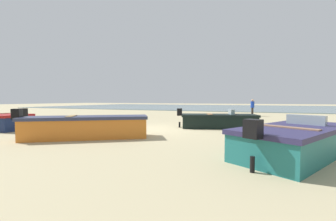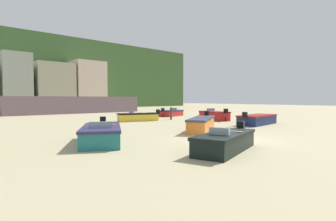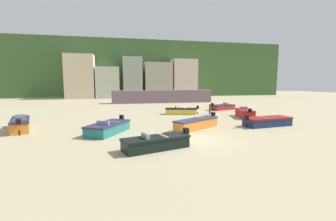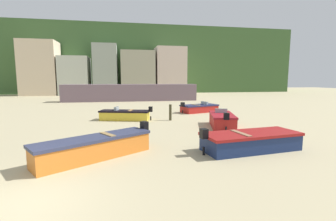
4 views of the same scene
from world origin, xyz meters
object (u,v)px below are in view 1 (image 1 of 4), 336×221
(boat_black_4, at_px, (218,121))
(beach_walker_foreground, at_px, (252,106))
(boat_orange_5, at_px, (86,127))
(boat_teal_7, at_px, (295,141))

(boat_black_4, relative_size, beach_walker_foreground, 2.69)
(boat_black_4, height_order, boat_orange_5, boat_orange_5)
(beach_walker_foreground, bearing_deg, boat_teal_7, -13.07)
(beach_walker_foreground, bearing_deg, boat_black_4, -27.18)
(boat_teal_7, height_order, beach_walker_foreground, beach_walker_foreground)
(boat_black_4, xyz_separation_m, boat_teal_7, (-2.91, 5.13, 0.03))
(boat_black_4, height_order, beach_walker_foreground, beach_walker_foreground)
(boat_black_4, relative_size, boat_orange_5, 0.94)
(boat_black_4, bearing_deg, boat_teal_7, 12.03)
(boat_teal_7, bearing_deg, beach_walker_foreground, 124.05)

